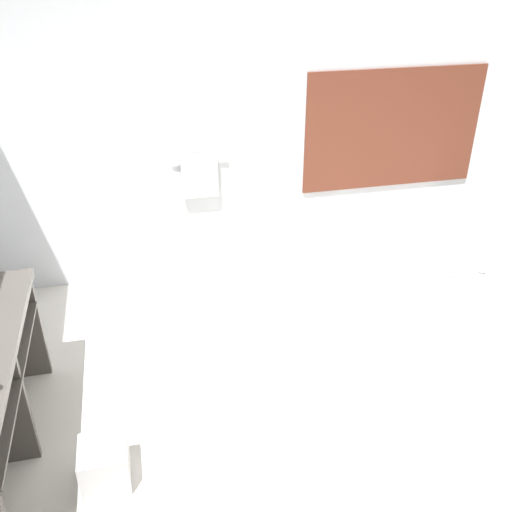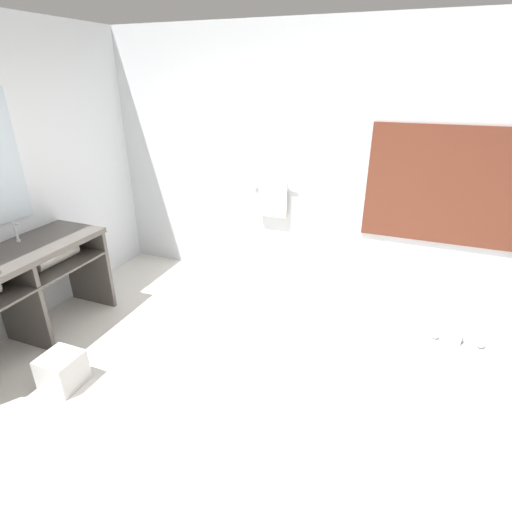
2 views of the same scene
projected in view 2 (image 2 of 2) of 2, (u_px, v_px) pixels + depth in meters
name	position (u px, v px, depth m)	size (l,w,h in m)	color
ground_plane	(211.00, 418.00, 2.82)	(16.00, 16.00, 0.00)	silver
wall_back_with_blinds	(308.00, 166.00, 4.13)	(7.40, 0.13, 2.70)	silver
vanity_counter	(17.00, 279.00, 3.34)	(0.60, 1.64, 0.88)	#4C4742
sink_faucet	(16.00, 232.00, 3.45)	(0.09, 0.04, 0.18)	silver
bathtub	(445.00, 321.00, 3.38)	(0.97, 1.58, 0.68)	white
waste_bin	(62.00, 370.00, 3.07)	(0.28, 0.28, 0.27)	#B2B2B2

